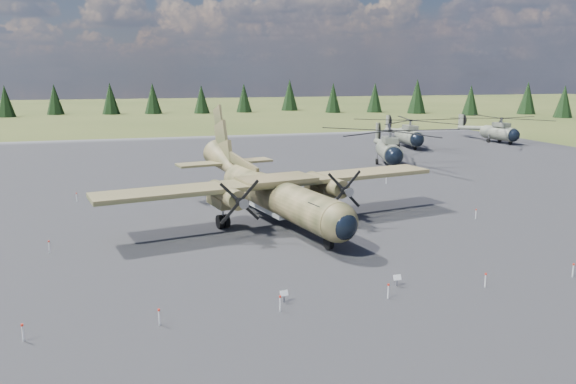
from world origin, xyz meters
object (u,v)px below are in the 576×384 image
object	(u,v)px
helicopter_far	(499,125)
helicopter_near	(389,140)
transport_plane	(271,188)
helicopter_mid	(409,128)

from	to	relation	value
helicopter_far	helicopter_near	bearing A→B (deg)	-155.06
helicopter_near	helicopter_far	bearing A→B (deg)	47.22
transport_plane	helicopter_far	bearing A→B (deg)	27.29
helicopter_mid	helicopter_far	world-z (taller)	helicopter_mid
helicopter_near	helicopter_far	size ratio (longest dim) A/B	1.11
helicopter_mid	helicopter_far	size ratio (longest dim) A/B	1.05
transport_plane	helicopter_near	xyz separation A→B (m)	(21.73, 23.01, 0.70)
transport_plane	helicopter_mid	distance (m)	50.75
helicopter_mid	helicopter_far	xyz separation A→B (m)	(18.43, 1.90, -0.15)
helicopter_mid	transport_plane	bearing A→B (deg)	-123.19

